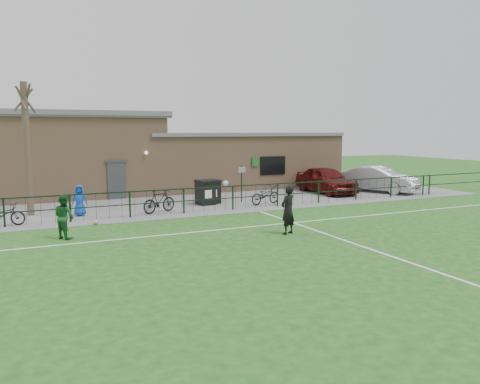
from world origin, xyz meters
name	(u,v)px	position (x,y,z in m)	size (l,w,h in m)	color
ground	(304,250)	(0.00, 0.00, 0.00)	(90.00, 90.00, 0.00)	#1C4E17
paving_strip	(179,197)	(0.00, 13.50, 0.01)	(34.00, 13.00, 0.02)	slate
pitch_line_touch	(215,212)	(0.00, 7.80, 0.00)	(28.00, 0.10, 0.01)	white
pitch_line_mid	(250,227)	(0.00, 4.00, 0.00)	(28.00, 0.10, 0.01)	white
pitch_line_perp	(353,243)	(2.00, 0.00, 0.00)	(0.10, 16.00, 0.01)	white
perimeter_fence	(214,199)	(0.00, 8.00, 0.60)	(28.00, 0.10, 1.20)	black
bare_tree	(27,150)	(-8.00, 10.50, 3.00)	(0.30, 0.30, 6.00)	#47362B
wheelie_bin_left	(205,193)	(0.33, 10.04, 0.62)	(0.79, 0.90, 1.20)	black
wheelie_bin_right	(211,192)	(0.72, 10.27, 0.61)	(0.78, 0.88, 1.18)	black
sign_post	(242,184)	(2.41, 10.01, 1.02)	(0.06, 0.06, 2.00)	black
car_maroon	(326,180)	(8.71, 11.17, 0.83)	(1.92, 4.77, 1.63)	#4F0E0E
car_silver	(378,179)	(12.05, 10.26, 0.82)	(1.68, 4.83, 1.59)	#A2A4AA
bicycle_c	(3,214)	(-9.05, 8.40, 0.48)	(0.61, 1.75, 0.92)	black
bicycle_d	(159,201)	(-2.50, 8.63, 0.56)	(0.51, 1.81, 1.09)	black
bicycle_e	(265,195)	(3.22, 8.81, 0.50)	(0.64, 1.84, 0.97)	black
spectator_child	(80,200)	(-5.98, 9.34, 0.73)	(0.70, 0.45, 1.42)	#1346B6
goalkeeper_kick	(287,209)	(0.67, 2.29, 0.94)	(1.86, 3.17, 1.84)	black
outfield_player	(64,217)	(-6.97, 4.98, 0.80)	(0.77, 0.60, 1.59)	#175120
ball_ground	(96,222)	(-5.62, 7.06, 0.11)	(0.22, 0.22, 0.22)	silver
clubhouse	(151,157)	(-0.88, 16.50, 2.22)	(24.25, 5.40, 4.96)	tan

